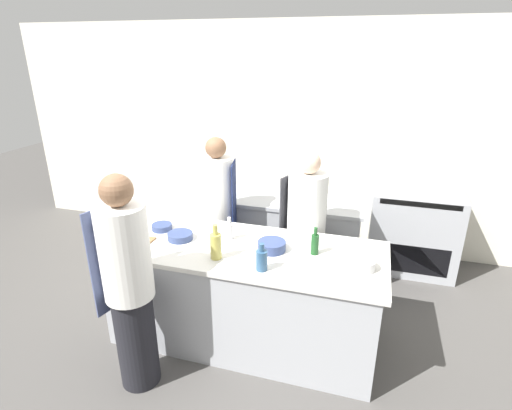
{
  "coord_description": "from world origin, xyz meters",
  "views": [
    {
      "loc": [
        0.95,
        -2.83,
        2.48
      ],
      "look_at": [
        0.0,
        0.35,
        1.16
      ],
      "focal_mm": 28.0,
      "sensor_mm": 36.0,
      "label": 1
    }
  ],
  "objects_px": {
    "chef_at_stove": "(219,215)",
    "bottle_cooking_oil": "(216,245)",
    "chef_at_pass_far": "(305,234)",
    "bowl_ceramic_blue": "(162,227)",
    "bowl_wooden_salad": "(180,236)",
    "bottle_vinegar": "(315,244)",
    "bowl_mixing_large": "(272,246)",
    "chef_at_prep_near": "(129,287)",
    "oven_range": "(413,230)",
    "bottle_wine": "(262,260)",
    "bottle_olive_oil": "(229,231)",
    "bowl_prep_small": "(362,264)"
  },
  "relations": [
    {
      "from": "bowl_mixing_large",
      "to": "bowl_prep_small",
      "type": "height_order",
      "value": "same"
    },
    {
      "from": "bottle_vinegar",
      "to": "bottle_olive_oil",
      "type": "bearing_deg",
      "value": 175.77
    },
    {
      "from": "chef_at_stove",
      "to": "bottle_cooking_oil",
      "type": "relative_size",
      "value": 5.75
    },
    {
      "from": "bowl_prep_small",
      "to": "bottle_vinegar",
      "type": "bearing_deg",
      "value": 160.27
    },
    {
      "from": "bottle_olive_oil",
      "to": "bottle_wine",
      "type": "height_order",
      "value": "bottle_wine"
    },
    {
      "from": "bottle_wine",
      "to": "oven_range",
      "type": "bearing_deg",
      "value": 58.65
    },
    {
      "from": "bottle_olive_oil",
      "to": "bottle_cooking_oil",
      "type": "relative_size",
      "value": 0.71
    },
    {
      "from": "bottle_cooking_oil",
      "to": "chef_at_prep_near",
      "type": "bearing_deg",
      "value": -134.56
    },
    {
      "from": "oven_range",
      "to": "bottle_wine",
      "type": "height_order",
      "value": "bottle_wine"
    },
    {
      "from": "chef_at_prep_near",
      "to": "bowl_wooden_salad",
      "type": "xyz_separation_m",
      "value": [
        0.05,
        0.71,
        0.08
      ]
    },
    {
      "from": "bowl_mixing_large",
      "to": "bowl_prep_small",
      "type": "bearing_deg",
      "value": -7.5
    },
    {
      "from": "bottle_vinegar",
      "to": "bowl_mixing_large",
      "type": "height_order",
      "value": "bottle_vinegar"
    },
    {
      "from": "bottle_cooking_oil",
      "to": "bowl_prep_small",
      "type": "bearing_deg",
      "value": 8.26
    },
    {
      "from": "bottle_wine",
      "to": "bowl_mixing_large",
      "type": "height_order",
      "value": "bottle_wine"
    },
    {
      "from": "chef_at_pass_far",
      "to": "bowl_wooden_salad",
      "type": "height_order",
      "value": "chef_at_pass_far"
    },
    {
      "from": "chef_at_prep_near",
      "to": "bowl_wooden_salad",
      "type": "bearing_deg",
      "value": 10.04
    },
    {
      "from": "chef_at_stove",
      "to": "bottle_cooking_oil",
      "type": "height_order",
      "value": "chef_at_stove"
    },
    {
      "from": "chef_at_stove",
      "to": "bottle_cooking_oil",
      "type": "xyz_separation_m",
      "value": [
        0.37,
        -0.98,
        0.19
      ]
    },
    {
      "from": "bottle_olive_oil",
      "to": "bowl_prep_small",
      "type": "relative_size",
      "value": 1.01
    },
    {
      "from": "chef_at_stove",
      "to": "chef_at_pass_far",
      "type": "height_order",
      "value": "chef_at_stove"
    },
    {
      "from": "bottle_cooking_oil",
      "to": "bowl_wooden_salad",
      "type": "xyz_separation_m",
      "value": [
        -0.43,
        0.22,
        -0.09
      ]
    },
    {
      "from": "bottle_cooking_oil",
      "to": "bottle_vinegar",
      "type": "bearing_deg",
      "value": 21.96
    },
    {
      "from": "chef_at_pass_far",
      "to": "bottle_vinegar",
      "type": "bearing_deg",
      "value": -142.84
    },
    {
      "from": "chef_at_pass_far",
      "to": "bottle_olive_oil",
      "type": "distance_m",
      "value": 0.8
    },
    {
      "from": "oven_range",
      "to": "bottle_olive_oil",
      "type": "relative_size",
      "value": 4.76
    },
    {
      "from": "bowl_prep_small",
      "to": "oven_range",
      "type": "bearing_deg",
      "value": 73.69
    },
    {
      "from": "chef_at_prep_near",
      "to": "chef_at_pass_far",
      "type": "bearing_deg",
      "value": -23.38
    },
    {
      "from": "chef_at_stove",
      "to": "bowl_mixing_large",
      "type": "xyz_separation_m",
      "value": [
        0.76,
        -0.73,
        0.11
      ]
    },
    {
      "from": "chef_at_stove",
      "to": "bottle_wine",
      "type": "xyz_separation_m",
      "value": [
        0.77,
        -1.05,
        0.16
      ]
    },
    {
      "from": "chef_at_pass_far",
      "to": "bottle_cooking_oil",
      "type": "xyz_separation_m",
      "value": [
        -0.57,
        -0.87,
        0.22
      ]
    },
    {
      "from": "bottle_vinegar",
      "to": "bottle_wine",
      "type": "distance_m",
      "value": 0.5
    },
    {
      "from": "chef_at_prep_near",
      "to": "bowl_ceramic_blue",
      "type": "distance_m",
      "value": 0.87
    },
    {
      "from": "bowl_mixing_large",
      "to": "bowl_wooden_salad",
      "type": "relative_size",
      "value": 1.07
    },
    {
      "from": "oven_range",
      "to": "chef_at_prep_near",
      "type": "bearing_deg",
      "value": -130.68
    },
    {
      "from": "bowl_ceramic_blue",
      "to": "bowl_wooden_salad",
      "type": "xyz_separation_m",
      "value": [
        0.25,
        -0.13,
        0.0
      ]
    },
    {
      "from": "bowl_prep_small",
      "to": "bowl_ceramic_blue",
      "type": "height_order",
      "value": "bowl_prep_small"
    },
    {
      "from": "chef_at_prep_near",
      "to": "chef_at_pass_far",
      "type": "height_order",
      "value": "chef_at_prep_near"
    },
    {
      "from": "bottle_cooking_oil",
      "to": "bowl_wooden_salad",
      "type": "distance_m",
      "value": 0.49
    },
    {
      "from": "chef_at_prep_near",
      "to": "bottle_wine",
      "type": "relative_size",
      "value": 7.8
    },
    {
      "from": "bowl_wooden_salad",
      "to": "chef_at_pass_far",
      "type": "bearing_deg",
      "value": 32.78
    },
    {
      "from": "bottle_olive_oil",
      "to": "chef_at_pass_far",
      "type": "bearing_deg",
      "value": 41.28
    },
    {
      "from": "oven_range",
      "to": "bowl_prep_small",
      "type": "distance_m",
      "value": 1.96
    },
    {
      "from": "chef_at_prep_near",
      "to": "chef_at_stove",
      "type": "bearing_deg",
      "value": 10.12
    },
    {
      "from": "bottle_vinegar",
      "to": "bowl_wooden_salad",
      "type": "relative_size",
      "value": 1.07
    },
    {
      "from": "oven_range",
      "to": "chef_at_stove",
      "type": "bearing_deg",
      "value": -153.52
    },
    {
      "from": "chef_at_pass_far",
      "to": "bottle_vinegar",
      "type": "relative_size",
      "value": 6.95
    },
    {
      "from": "chef_at_pass_far",
      "to": "bowl_ceramic_blue",
      "type": "distance_m",
      "value": 1.36
    },
    {
      "from": "bottle_vinegar",
      "to": "bowl_mixing_large",
      "type": "xyz_separation_m",
      "value": [
        -0.35,
        -0.04,
        -0.05
      ]
    },
    {
      "from": "chef_at_stove",
      "to": "chef_at_pass_far",
      "type": "bearing_deg",
      "value": 70.28
    },
    {
      "from": "bottle_vinegar",
      "to": "bowl_mixing_large",
      "type": "bearing_deg",
      "value": -173.49
    }
  ]
}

